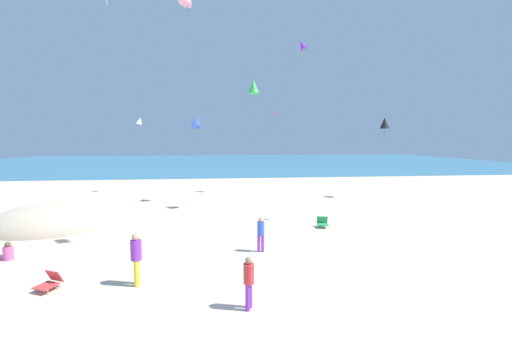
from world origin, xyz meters
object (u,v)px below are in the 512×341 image
(person_0, at_px, (249,279))
(person_3, at_px, (261,232))
(beach_chair_mid_beach, at_px, (322,222))
(beach_chair_near_camera, at_px, (50,281))
(kite_blue, at_px, (197,122))
(kite_green, at_px, (254,87))
(kite_purple, at_px, (302,45))
(kite_white, at_px, (140,121))
(person_2, at_px, (136,255))
(kite_black, at_px, (385,123))
(kite_magenta, at_px, (274,112))
(person_1, at_px, (8,253))

(person_0, distance_m, person_3, 4.42)
(beach_chair_mid_beach, relative_size, person_0, 0.46)
(beach_chair_near_camera, height_order, person_0, person_0)
(kite_blue, bearing_deg, kite_green, -39.28)
(kite_purple, bearing_deg, kite_white, 170.47)
(person_3, height_order, kite_blue, kite_blue)
(person_2, xyz_separation_m, kite_white, (-4.72, 18.39, 5.53))
(beach_chair_mid_beach, xyz_separation_m, kite_white, (-12.92, 12.54, 6.26))
(person_0, height_order, kite_white, kite_white)
(kite_blue, relative_size, kite_green, 0.73)
(kite_black, bearing_deg, beach_chair_near_camera, -143.78)
(person_2, bearing_deg, kite_black, 33.02)
(kite_green, bearing_deg, beach_chair_near_camera, -126.15)
(person_2, distance_m, kite_green, 13.48)
(beach_chair_near_camera, relative_size, kite_magenta, 0.56)
(beach_chair_near_camera, relative_size, kite_purple, 0.67)
(person_2, relative_size, kite_purple, 1.39)
(person_1, bearing_deg, person_2, -171.25)
(person_1, relative_size, kite_purple, 0.59)
(beach_chair_mid_beach, xyz_separation_m, person_3, (-3.80, -3.30, 0.60))
(kite_black, bearing_deg, kite_blue, 179.77)
(beach_chair_near_camera, distance_m, person_0, 6.52)
(beach_chair_near_camera, relative_size, person_2, 0.48)
(person_0, relative_size, person_2, 0.88)
(person_0, relative_size, kite_magenta, 1.01)
(person_2, bearing_deg, kite_blue, 79.02)
(person_0, relative_size, kite_purple, 1.22)
(beach_chair_mid_beach, relative_size, kite_green, 0.35)
(kite_green, bearing_deg, person_2, -115.13)
(person_1, distance_m, kite_white, 16.91)
(person_2, relative_size, person_3, 1.15)
(kite_green, height_order, kite_magenta, kite_green)
(person_0, distance_m, kite_blue, 16.47)
(beach_chair_near_camera, xyz_separation_m, person_2, (2.69, 0.01, 0.75))
(kite_green, bearing_deg, kite_blue, 140.72)
(kite_blue, bearing_deg, kite_purple, 15.76)
(person_0, distance_m, kite_white, 22.53)
(beach_chair_near_camera, height_order, person_1, person_1)
(beach_chair_mid_beach, xyz_separation_m, kite_green, (-3.38, 4.42, 8.00))
(kite_green, bearing_deg, person_1, -144.44)
(beach_chair_mid_beach, bearing_deg, kite_white, -122.65)
(beach_chair_near_camera, bearing_deg, kite_magenta, -178.38)
(person_0, xyz_separation_m, person_2, (-3.55, 1.79, 0.12))
(person_3, distance_m, kite_green, 10.71)
(beach_chair_near_camera, height_order, beach_chair_mid_beach, beach_chair_mid_beach)
(kite_green, bearing_deg, kite_black, 16.44)
(person_0, bearing_deg, beach_chair_mid_beach, 85.47)
(kite_magenta, bearing_deg, kite_purple, -88.97)
(person_3, relative_size, kite_green, 0.76)
(person_2, relative_size, kite_green, 0.87)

